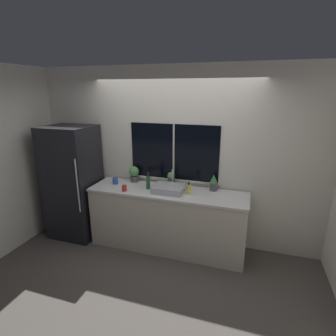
# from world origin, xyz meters

# --- Properties ---
(ground_plane) EXTENTS (14.00, 14.00, 0.00)m
(ground_plane) POSITION_xyz_m (0.00, 0.00, 0.00)
(ground_plane) COLOR #4C4742
(wall_back) EXTENTS (8.00, 0.09, 2.70)m
(wall_back) POSITION_xyz_m (0.00, 0.66, 1.35)
(wall_back) COLOR silver
(wall_back) RESTS_ON ground_plane
(wall_left) EXTENTS (0.06, 7.00, 2.70)m
(wall_left) POSITION_xyz_m (-2.24, 1.50, 1.35)
(wall_left) COLOR silver
(wall_left) RESTS_ON ground_plane
(wall_right) EXTENTS (0.06, 7.00, 2.70)m
(wall_right) POSITION_xyz_m (2.24, 1.50, 1.35)
(wall_right) COLOR silver
(wall_right) RESTS_ON ground_plane
(counter) EXTENTS (2.33, 0.61, 0.93)m
(counter) POSITION_xyz_m (0.00, 0.29, 0.47)
(counter) COLOR beige
(counter) RESTS_ON ground_plane
(refrigerator) EXTENTS (0.74, 0.69, 1.82)m
(refrigerator) POSITION_xyz_m (-1.59, 0.24, 0.91)
(refrigerator) COLOR black
(refrigerator) RESTS_ON ground_plane
(sink) EXTENTS (0.44, 0.40, 0.28)m
(sink) POSITION_xyz_m (0.02, 0.28, 0.97)
(sink) COLOR #ADADB2
(sink) RESTS_ON counter
(potted_plant_left) EXTENTS (0.16, 0.16, 0.25)m
(potted_plant_left) POSITION_xyz_m (-0.63, 0.52, 1.07)
(potted_plant_left) COLOR #4C4C51
(potted_plant_left) RESTS_ON counter
(potted_plant_center) EXTENTS (0.11, 0.11, 0.22)m
(potted_plant_center) POSITION_xyz_m (-0.01, 0.52, 1.04)
(potted_plant_center) COLOR #4C4C51
(potted_plant_center) RESTS_ON counter
(potted_plant_right) EXTENTS (0.11, 0.11, 0.24)m
(potted_plant_right) POSITION_xyz_m (0.64, 0.52, 1.05)
(potted_plant_right) COLOR #4C4C51
(potted_plant_right) RESTS_ON counter
(soap_bottle) EXTENTS (0.06, 0.06, 0.17)m
(soap_bottle) POSITION_xyz_m (0.33, 0.28, 1.00)
(soap_bottle) COLOR #DBD14C
(soap_bottle) RESTS_ON counter
(bottle_tall) EXTENTS (0.06, 0.06, 0.25)m
(bottle_tall) POSITION_xyz_m (-0.29, 0.29, 1.03)
(bottle_tall) COLOR #235128
(bottle_tall) RESTS_ON counter
(mug_red) EXTENTS (0.07, 0.07, 0.09)m
(mug_red) POSITION_xyz_m (-0.59, 0.10, 0.97)
(mug_red) COLOR #B72D28
(mug_red) RESTS_ON counter
(mug_blue) EXTENTS (0.09, 0.09, 0.10)m
(mug_blue) POSITION_xyz_m (-0.87, 0.34, 0.98)
(mug_blue) COLOR #3351AD
(mug_blue) RESTS_ON counter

